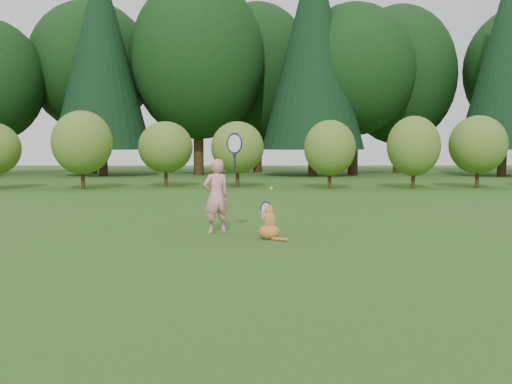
{
  "coord_description": "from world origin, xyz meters",
  "views": [
    {
      "loc": [
        0.01,
        -8.5,
        1.35
      ],
      "look_at": [
        0.2,
        0.8,
        0.7
      ],
      "focal_mm": 40.0,
      "sensor_mm": 36.0,
      "label": 1
    }
  ],
  "objects": [
    {
      "name": "woodland_backdrop",
      "position": [
        0.0,
        23.0,
        7.5
      ],
      "size": [
        48.0,
        10.0,
        15.0
      ],
      "primitive_type": null,
      "color": "black",
      "rests_on": "ground"
    },
    {
      "name": "ground",
      "position": [
        0.0,
        0.0,
        0.0
      ],
      "size": [
        100.0,
        100.0,
        0.0
      ],
      "primitive_type": "plane",
      "color": "#2D5116",
      "rests_on": "ground"
    },
    {
      "name": "child",
      "position": [
        -0.45,
        0.97,
        0.65
      ],
      "size": [
        0.71,
        0.47,
        1.86
      ],
      "rotation": [
        0.0,
        0.0,
        3.57
      ],
      "color": "pink",
      "rests_on": "ground"
    },
    {
      "name": "shrub_row",
      "position": [
        0.0,
        13.0,
        1.4
      ],
      "size": [
        28.0,
        3.0,
        2.8
      ],
      "primitive_type": null,
      "color": "#466E22",
      "rests_on": "ground"
    },
    {
      "name": "tennis_ball",
      "position": [
        0.49,
        1.7,
        0.7
      ],
      "size": [
        0.06,
        0.06,
        0.06
      ],
      "color": "#DAED1B",
      "rests_on": "ground"
    },
    {
      "name": "cat",
      "position": [
        0.4,
        0.33,
        0.28
      ],
      "size": [
        0.52,
        0.78,
        0.73
      ],
      "rotation": [
        0.0,
        0.0,
        0.38
      ],
      "color": "#BD7824",
      "rests_on": "ground"
    }
  ]
}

